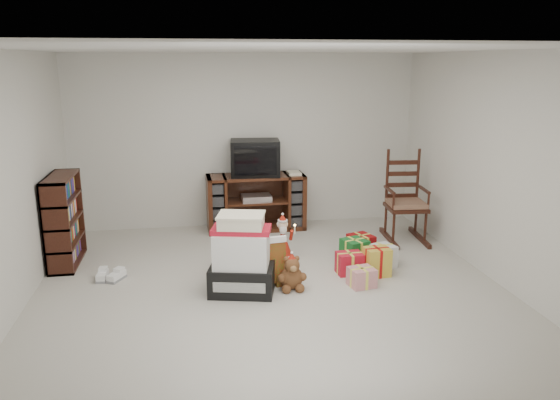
% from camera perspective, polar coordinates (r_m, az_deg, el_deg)
% --- Properties ---
extents(room, '(5.01, 5.01, 2.51)m').
position_cam_1_polar(room, '(5.56, -0.96, 2.49)').
color(room, beige).
rests_on(room, ground).
extents(tv_stand, '(1.41, 0.53, 0.80)m').
position_cam_1_polar(tv_stand, '(7.91, -2.53, -0.22)').
color(tv_stand, '#462314').
rests_on(tv_stand, floor).
extents(bookshelf, '(0.30, 0.89, 1.09)m').
position_cam_1_polar(bookshelf, '(7.02, -21.62, -2.12)').
color(bookshelf, '#3B1B10').
rests_on(bookshelf, floor).
extents(rocking_chair, '(0.58, 0.88, 1.28)m').
position_cam_1_polar(rocking_chair, '(7.65, 12.84, -0.83)').
color(rocking_chair, '#3B1B10').
rests_on(rocking_chair, floor).
extents(gift_pile, '(0.76, 0.63, 0.84)m').
position_cam_1_polar(gift_pile, '(5.78, -4.00, -6.19)').
color(gift_pile, black).
rests_on(gift_pile, floor).
extents(red_suitcase, '(0.40, 0.21, 0.61)m').
position_cam_1_polar(red_suitcase, '(6.30, -3.57, -5.41)').
color(red_suitcase, maroon).
rests_on(red_suitcase, floor).
extents(stocking, '(0.27, 0.15, 0.56)m').
position_cam_1_polar(stocking, '(5.97, -0.32, -6.38)').
color(stocking, '#0C6C18').
rests_on(stocking, floor).
extents(teddy_bear, '(0.25, 0.22, 0.37)m').
position_cam_1_polar(teddy_bear, '(5.91, 1.22, -7.81)').
color(teddy_bear, brown).
rests_on(teddy_bear, floor).
extents(santa_figurine, '(0.27, 0.26, 0.56)m').
position_cam_1_polar(santa_figurine, '(6.82, 0.27, -4.26)').
color(santa_figurine, '#A21F11').
rests_on(santa_figurine, floor).
extents(mrs_claus_figurine, '(0.27, 0.26, 0.56)m').
position_cam_1_polar(mrs_claus_figurine, '(6.69, -3.79, -4.68)').
color(mrs_claus_figurine, '#A21F11').
rests_on(mrs_claus_figurine, floor).
extents(sneaker_pair, '(0.33, 0.27, 0.09)m').
position_cam_1_polar(sneaker_pair, '(6.47, -17.39, -7.60)').
color(sneaker_pair, white).
rests_on(sneaker_pair, floor).
extents(gift_cluster, '(0.81, 1.13, 0.28)m').
position_cam_1_polar(gift_cluster, '(6.51, 8.80, -6.06)').
color(gift_cluster, '#B61427').
rests_on(gift_cluster, floor).
extents(crt_television, '(0.73, 0.56, 0.50)m').
position_cam_1_polar(crt_television, '(7.77, -2.62, 4.43)').
color(crt_television, black).
rests_on(crt_television, tv_stand).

